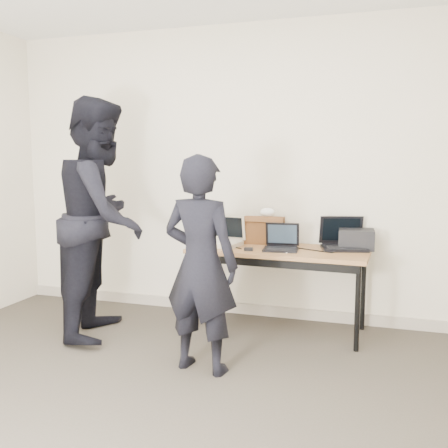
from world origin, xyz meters
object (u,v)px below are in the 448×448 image
at_px(laptop_center, 281,244).
at_px(equipment_box, 356,239).
at_px(person_typist, 200,265).
at_px(desk, 278,256).
at_px(laptop_right, 343,241).
at_px(laptop_beige, 223,239).
at_px(leather_satchel, 264,230).
at_px(person_observer, 102,218).

xyz_separation_m(laptop_center, equipment_box, (0.60, 0.22, 0.03)).
distance_m(laptop_center, person_typist, 1.01).
bearing_deg(desk, person_typist, -107.55).
bearing_deg(equipment_box, desk, -163.07).
bearing_deg(laptop_center, equipment_box, 15.42).
bearing_deg(laptop_center, laptop_right, 17.83).
bearing_deg(laptop_right, person_typist, -141.86).
relative_size(desk, laptop_beige, 4.18).
height_order(desk, laptop_right, laptop_right).
relative_size(desk, laptop_right, 3.46).
bearing_deg(leather_satchel, laptop_right, -7.65).
bearing_deg(laptop_beige, laptop_right, 17.15).
bearing_deg(equipment_box, laptop_right, -171.38).
height_order(person_typist, person_observer, person_observer).
height_order(laptop_center, equipment_box, laptop_center).
bearing_deg(person_observer, equipment_box, -85.66).
bearing_deg(person_observer, desk, -85.15).
relative_size(laptop_center, equipment_box, 1.05).
relative_size(laptop_right, equipment_box, 1.52).
relative_size(laptop_beige, leather_satchel, 0.99).
bearing_deg(equipment_box, laptop_beige, -171.68).
xyz_separation_m(equipment_box, person_observer, (-2.04, -0.67, 0.18)).
xyz_separation_m(desk, laptop_beige, (-0.51, 0.03, 0.11)).
bearing_deg(laptop_center, person_typist, -117.65).
height_order(desk, laptop_beige, laptop_beige).
distance_m(laptop_center, equipment_box, 0.64).
height_order(laptop_right, equipment_box, laptop_right).
xyz_separation_m(desk, laptop_center, (0.03, -0.03, 0.11)).
relative_size(desk, equipment_box, 5.25).
bearing_deg(person_observer, laptop_beige, -74.82).
relative_size(laptop_center, person_typist, 0.20).
xyz_separation_m(leather_satchel, person_typist, (-0.18, -1.19, -0.09)).
relative_size(desk, laptop_center, 4.98).
relative_size(desk, leather_satchel, 4.14).
relative_size(desk, person_typist, 1.01).
xyz_separation_m(desk, leather_satchel, (-0.18, 0.23, 0.19)).
bearing_deg(leather_satchel, person_typist, -101.93).
bearing_deg(person_observer, laptop_center, -86.67).
xyz_separation_m(desk, laptop_right, (0.52, 0.18, 0.12)).
relative_size(laptop_beige, person_observer, 0.19).
height_order(laptop_center, person_observer, person_observer).
bearing_deg(laptop_beige, leather_satchel, 40.60).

